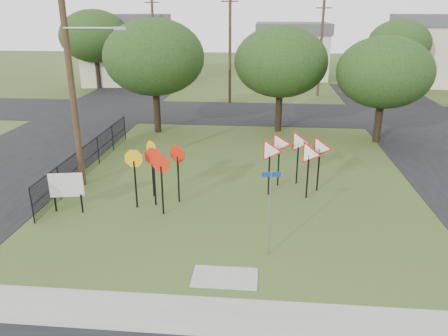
# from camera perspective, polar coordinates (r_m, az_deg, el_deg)

# --- Properties ---
(ground) EXTENTS (140.00, 140.00, 0.00)m
(ground) POSITION_cam_1_polar(r_m,az_deg,el_deg) (15.81, 0.92, -9.27)
(ground) COLOR #31461A
(sidewalk) EXTENTS (30.00, 1.60, 0.02)m
(sidewalk) POSITION_cam_1_polar(r_m,az_deg,el_deg) (12.33, -0.70, -18.81)
(sidewalk) COLOR gray
(sidewalk) RESTS_ON ground
(street_left) EXTENTS (8.00, 50.00, 0.02)m
(street_left) POSITION_cam_1_polar(r_m,az_deg,el_deg) (28.17, -22.49, 2.59)
(street_left) COLOR black
(street_left) RESTS_ON ground
(street_far) EXTENTS (60.00, 8.00, 0.02)m
(street_far) POSITION_cam_1_polar(r_m,az_deg,el_deg) (34.63, 3.53, 7.16)
(street_far) COLOR black
(street_far) RESTS_ON ground
(curb_pad) EXTENTS (2.00, 1.20, 0.02)m
(curb_pad) POSITION_cam_1_polar(r_m,az_deg,el_deg) (13.77, 0.11, -14.12)
(curb_pad) COLOR gray
(curb_pad) RESTS_ON ground
(street_name_sign) EXTENTS (0.61, 0.12, 2.95)m
(street_name_sign) POSITION_cam_1_polar(r_m,az_deg,el_deg) (14.20, 6.05, -5.27)
(street_name_sign) COLOR gray
(street_name_sign) RESTS_ON ground
(stop_sign_cluster) EXTENTS (2.37, 2.12, 2.53)m
(stop_sign_cluster) POSITION_cam_1_polar(r_m,az_deg,el_deg) (17.94, -8.91, 0.70)
(stop_sign_cluster) COLOR black
(stop_sign_cluster) RESTS_ON ground
(yield_sign_cluster) EXTENTS (3.27, 2.18, 2.60)m
(yield_sign_cluster) POSITION_cam_1_polar(r_m,az_deg,el_deg) (19.44, 9.28, 2.32)
(yield_sign_cluster) COLOR black
(yield_sign_cluster) RESTS_ON ground
(info_board) EXTENTS (1.32, 0.30, 1.67)m
(info_board) POSITION_cam_1_polar(r_m,az_deg,el_deg) (18.44, -19.90, -2.30)
(info_board) COLOR black
(info_board) RESTS_ON ground
(utility_pole_main) EXTENTS (3.55, 0.33, 10.00)m
(utility_pole_main) POSITION_cam_1_polar(r_m,az_deg,el_deg) (20.18, -19.31, 11.77)
(utility_pole_main) COLOR #45311F
(utility_pole_main) RESTS_ON ground
(far_pole_a) EXTENTS (1.40, 0.24, 9.00)m
(far_pole_a) POSITION_cam_1_polar(r_m,az_deg,el_deg) (37.99, 0.78, 15.35)
(far_pole_a) COLOR #45311F
(far_pole_a) RESTS_ON ground
(far_pole_b) EXTENTS (1.40, 0.24, 8.50)m
(far_pole_b) POSITION_cam_1_polar(r_m,az_deg,el_deg) (42.17, 12.53, 15.03)
(far_pole_b) COLOR #45311F
(far_pole_b) RESTS_ON ground
(far_pole_c) EXTENTS (1.40, 0.24, 9.00)m
(far_pole_c) POSITION_cam_1_polar(r_m,az_deg,el_deg) (45.22, -9.14, 15.88)
(far_pole_c) COLOR #45311F
(far_pole_c) RESTS_ON ground
(fence_run) EXTENTS (0.05, 11.55, 1.50)m
(fence_run) POSITION_cam_1_polar(r_m,az_deg,el_deg) (22.86, -17.14, 1.44)
(fence_run) COLOR black
(fence_run) RESTS_ON ground
(house_left) EXTENTS (10.58, 8.88, 7.20)m
(house_left) POSITION_cam_1_polar(r_m,az_deg,el_deg) (50.22, -12.52, 14.98)
(house_left) COLOR beige
(house_left) RESTS_ON ground
(house_mid) EXTENTS (8.40, 8.40, 6.20)m
(house_mid) POSITION_cam_1_polar(r_m,az_deg,el_deg) (54.02, 8.78, 15.01)
(house_mid) COLOR beige
(house_mid) RESTS_ON ground
(house_right) EXTENTS (8.30, 8.30, 7.20)m
(house_right) POSITION_cam_1_polar(r_m,az_deg,el_deg) (52.71, 24.88, 13.87)
(house_right) COLOR beige
(house_right) RESTS_ON ground
(tree_near_left) EXTENTS (6.40, 6.40, 7.27)m
(tree_near_left) POSITION_cam_1_polar(r_m,az_deg,el_deg) (28.76, -9.11, 14.09)
(tree_near_left) COLOR black
(tree_near_left) RESTS_ON ground
(tree_near_mid) EXTENTS (6.00, 6.00, 6.80)m
(tree_near_mid) POSITION_cam_1_polar(r_m,az_deg,el_deg) (28.93, 7.44, 13.58)
(tree_near_mid) COLOR black
(tree_near_mid) RESTS_ON ground
(tree_near_right) EXTENTS (5.60, 5.60, 6.33)m
(tree_near_right) POSITION_cam_1_polar(r_m,az_deg,el_deg) (27.85, 20.22, 11.63)
(tree_near_right) COLOR black
(tree_near_right) RESTS_ON ground
(tree_far_left) EXTENTS (6.80, 6.80, 7.73)m
(tree_far_left) POSITION_cam_1_polar(r_m,az_deg,el_deg) (47.01, -16.58, 16.18)
(tree_far_left) COLOR black
(tree_far_left) RESTS_ON ground
(tree_far_right) EXTENTS (6.00, 6.00, 6.80)m
(tree_far_right) POSITION_cam_1_polar(r_m,az_deg,el_deg) (47.65, 21.90, 14.87)
(tree_far_right) COLOR black
(tree_far_right) RESTS_ON ground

